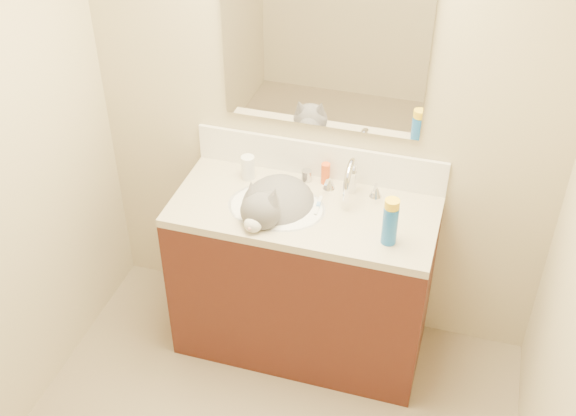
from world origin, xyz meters
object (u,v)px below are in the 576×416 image
Objects in this scene: cat at (275,208)px; spray_can at (390,225)px; faucet at (351,182)px; vanity_cabinet at (303,281)px; pill_bottle at (248,167)px; amber_bottle at (326,173)px; basin at (277,219)px; silver_jar at (307,176)px.

spray_can is at bearing -2.69° from cat.
spray_can is at bearing -49.84° from faucet.
vanity_cabinet is 0.62m from pill_bottle.
vanity_cabinet is at bearing -101.48° from amber_bottle.
vanity_cabinet is 2.67× the size of basin.
pill_bottle reaches higher than amber_bottle.
basin is at bearing -150.88° from faucet.
cat is 0.56m from spray_can.
cat reaches higher than silver_jar.
basin is 0.56m from spray_can.
faucet is at bearing 29.12° from basin.
pill_bottle reaches higher than silver_jar.
faucet is 2.39× the size of pill_bottle.
basin is 0.06m from cat.
basin is 8.07× the size of silver_jar.
spray_can is (0.72, -0.28, 0.03)m from pill_bottle.
silver_jar is 0.09m from amber_bottle.
faucet is 0.57× the size of cat.
faucet is 5.02× the size of silver_jar.
vanity_cabinet is 0.40m from basin.
silver_jar is at bearing -175.39° from amber_bottle.
vanity_cabinet is at bearing -25.46° from pill_bottle.
cat reaches higher than basin.
faucet reaches higher than spray_can.
spray_can reaches higher than pill_bottle.
silver_jar reaches higher than vanity_cabinet.
faucet is at bearing 37.29° from vanity_cabinet.
vanity_cabinet is 0.46m from cat.
basin is 0.38m from faucet.
vanity_cabinet is at bearing 14.04° from basin.
amber_bottle is at bearing 136.35° from spray_can.
basin is 0.91× the size of cat.
silver_jar is (-0.23, 0.07, -0.06)m from faucet.
silver_jar is (0.27, 0.06, -0.03)m from pill_bottle.
vanity_cabinet is 11.35× the size of amber_bottle.
cat is 8.89× the size of silver_jar.
spray_can is (0.45, -0.34, 0.06)m from silver_jar.
pill_bottle is at bearing 154.54° from vanity_cabinet.
faucet is at bearing -29.74° from amber_bottle.
vanity_cabinet is 10.26× the size of pill_bottle.
spray_can is at bearing -10.82° from basin.
faucet reaches higher than amber_bottle.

